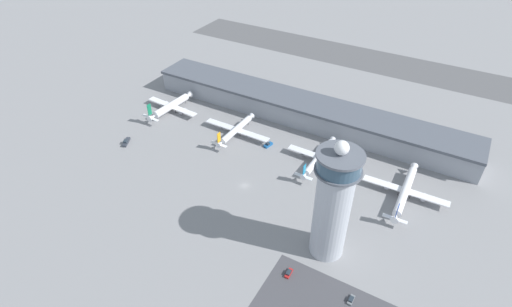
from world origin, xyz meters
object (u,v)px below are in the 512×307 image
at_px(airplane_gate_alpha, 171,106).
at_px(service_truck_baggage, 126,142).
at_px(airplane_gate_charlie, 319,157).
at_px(service_truck_fuel, 268,145).
at_px(airplane_gate_delta, 405,191).
at_px(service_truck_catering, 331,182).
at_px(car_blue_compact, 351,300).
at_px(airplane_gate_bravo, 236,130).
at_px(control_tower, 333,203).
at_px(car_navy_sedan, 289,273).

relative_size(airplane_gate_alpha, service_truck_baggage, 4.52).
relative_size(airplane_gate_charlie, service_truck_fuel, 6.66).
relative_size(airplane_gate_delta, service_truck_catering, 5.31).
distance_m(service_truck_baggage, car_blue_compact, 149.10).
bearing_deg(service_truck_fuel, car_blue_compact, -43.82).
distance_m(airplane_gate_bravo, airplane_gate_delta, 98.46).
relative_size(service_truck_fuel, car_blue_compact, 1.31).
bearing_deg(airplane_gate_alpha, car_blue_compact, -26.57).
bearing_deg(airplane_gate_bravo, service_truck_baggage, -142.81).
height_order(airplane_gate_charlie, car_blue_compact, airplane_gate_charlie).
distance_m(control_tower, service_truck_fuel, 81.27).
height_order(airplane_gate_alpha, car_blue_compact, airplane_gate_alpha).
bearing_deg(airplane_gate_charlie, airplane_gate_delta, -4.80).
relative_size(airplane_gate_delta, service_truck_fuel, 7.44).
relative_size(airplane_gate_alpha, airplane_gate_bravo, 0.92).
xyz_separation_m(airplane_gate_charlie, service_truck_baggage, (-102.76, -38.05, -3.19)).
height_order(control_tower, service_truck_catering, control_tower).
height_order(airplane_gate_bravo, airplane_gate_charlie, airplane_gate_bravo).
relative_size(service_truck_catering, car_navy_sedan, 1.74).
xyz_separation_m(airplane_gate_bravo, car_blue_compact, (95.01, -70.68, -3.38)).
height_order(airplane_gate_alpha, service_truck_fuel, airplane_gate_alpha).
distance_m(airplane_gate_alpha, service_truck_fuel, 71.70).
distance_m(service_truck_catering, car_navy_sedan, 59.82).
relative_size(airplane_gate_alpha, service_truck_fuel, 6.53).
bearing_deg(airplane_gate_alpha, car_navy_sedan, -31.59).
bearing_deg(service_truck_catering, car_blue_compact, -62.21).
xyz_separation_m(service_truck_catering, car_navy_sedan, (5.47, -59.57, -0.50)).
xyz_separation_m(airplane_gate_alpha, service_truck_baggage, (-0.32, -40.31, -3.38)).
relative_size(control_tower, service_truck_fuel, 9.42).
height_order(control_tower, car_blue_compact, control_tower).
bearing_deg(car_navy_sedan, airplane_gate_bravo, 134.15).
height_order(control_tower, airplane_gate_bravo, control_tower).
bearing_deg(car_navy_sedan, service_truck_fuel, 123.94).
xyz_separation_m(service_truck_fuel, car_navy_sedan, (48.28, -71.74, -0.22)).
bearing_deg(car_navy_sedan, airplane_gate_alpha, 148.41).
height_order(service_truck_fuel, car_navy_sedan, service_truck_fuel).
bearing_deg(airplane_gate_delta, service_truck_baggage, -167.07).
distance_m(airplane_gate_charlie, service_truck_catering, 17.10).
bearing_deg(service_truck_fuel, airplane_gate_bravo, 179.97).
bearing_deg(airplane_gate_alpha, service_truck_catering, -7.04).
bearing_deg(airplane_gate_charlie, service_truck_baggage, -159.68).
bearing_deg(service_truck_fuel, service_truck_catering, -15.87).
bearing_deg(airplane_gate_bravo, service_truck_catering, -10.74).
bearing_deg(car_blue_compact, airplane_gate_alpha, 153.43).
height_order(airplane_gate_delta, car_navy_sedan, airplane_gate_delta).
xyz_separation_m(airplane_gate_bravo, service_truck_baggage, (-50.54, -38.35, -3.08)).
bearing_deg(car_navy_sedan, control_tower, 67.37).
distance_m(control_tower, airplane_gate_charlie, 62.47).
relative_size(control_tower, airplane_gate_bravo, 1.33).
xyz_separation_m(service_truck_baggage, car_blue_compact, (145.55, -32.33, -0.30)).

